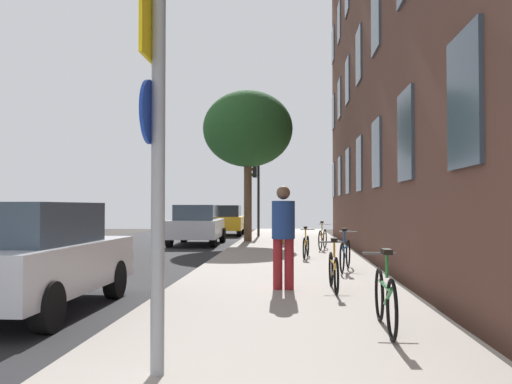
{
  "coord_description": "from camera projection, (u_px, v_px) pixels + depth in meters",
  "views": [
    {
      "loc": [
        1.22,
        -1.52,
        1.57
      ],
      "look_at": [
        0.37,
        11.54,
        1.92
      ],
      "focal_mm": 38.35,
      "sensor_mm": 36.0,
      "label": 1
    }
  ],
  "objects": [
    {
      "name": "road_asphalt",
      "position": [
        105.0,
        257.0,
        16.8
      ],
      "size": [
        7.0,
        38.0,
        0.01
      ],
      "primitive_type": "cube",
      "color": "#232326",
      "rests_on": "ground"
    },
    {
      "name": "ground_plane",
      "position": [
        173.0,
        258.0,
        16.67
      ],
      "size": [
        41.8,
        41.8,
        0.0
      ],
      "primitive_type": "plane",
      "color": "#332D28"
    },
    {
      "name": "car_1",
      "position": [
        197.0,
        224.0,
        22.23
      ],
      "size": [
        2.06,
        4.57,
        1.62
      ],
      "color": "silver",
      "rests_on": "road_asphalt"
    },
    {
      "name": "tree_near",
      "position": [
        248.0,
        129.0,
        22.91
      ],
      "size": [
        3.76,
        3.76,
        6.31
      ],
      "color": "brown",
      "rests_on": "sidewalk"
    },
    {
      "name": "bicycle_0",
      "position": [
        385.0,
        298.0,
        6.39
      ],
      "size": [
        0.42,
        1.72,
        0.96
      ],
      "color": "black",
      "rests_on": "sidewalk"
    },
    {
      "name": "car_0",
      "position": [
        29.0,
        256.0,
        8.02
      ],
      "size": [
        1.91,
        4.05,
        1.62
      ],
      "color": "silver",
      "rests_on": "road_asphalt"
    },
    {
      "name": "sign_post",
      "position": [
        156.0,
        143.0,
        4.76
      ],
      "size": [
        0.16,
        0.6,
        3.46
      ],
      "color": "gray",
      "rests_on": "sidewalk"
    },
    {
      "name": "pedestrian_0",
      "position": [
        283.0,
        230.0,
        9.57
      ],
      "size": [
        0.57,
        0.57,
        1.81
      ],
      "color": "maroon",
      "rests_on": "sidewalk"
    },
    {
      "name": "bicycle_3",
      "position": [
        306.0,
        246.0,
        15.41
      ],
      "size": [
        0.42,
        1.6,
        0.89
      ],
      "color": "black",
      "rests_on": "sidewalk"
    },
    {
      "name": "car_2",
      "position": [
        226.0,
        220.0,
        29.5
      ],
      "size": [
        1.98,
        4.09,
        1.62
      ],
      "color": "orange",
      "rests_on": "road_asphalt"
    },
    {
      "name": "sidewalk",
      "position": [
        287.0,
        257.0,
        16.45
      ],
      "size": [
        4.2,
        38.0,
        0.12
      ],
      "primitive_type": "cube",
      "color": "#9E9389",
      "rests_on": "ground"
    },
    {
      "name": "bicycle_4",
      "position": [
        323.0,
        238.0,
        18.37
      ],
      "size": [
        0.51,
        1.6,
        0.96
      ],
      "color": "black",
      "rests_on": "sidewalk"
    },
    {
      "name": "traffic_light",
      "position": [
        256.0,
        184.0,
        26.41
      ],
      "size": [
        0.43,
        0.24,
        3.7
      ],
      "color": "black",
      "rests_on": "sidewalk"
    },
    {
      "name": "bicycle_1",
      "position": [
        334.0,
        270.0,
        9.41
      ],
      "size": [
        0.42,
        1.64,
        0.91
      ],
      "color": "black",
      "rests_on": "sidewalk"
    },
    {
      "name": "pedestrian_1",
      "position": [
        280.0,
        220.0,
        21.11
      ],
      "size": [
        0.42,
        0.42,
        1.61
      ],
      "color": "olive",
      "rests_on": "sidewalk"
    },
    {
      "name": "bicycle_2",
      "position": [
        345.0,
        254.0,
        12.37
      ],
      "size": [
        0.54,
        1.73,
        0.96
      ],
      "color": "black",
      "rests_on": "sidewalk"
    }
  ]
}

